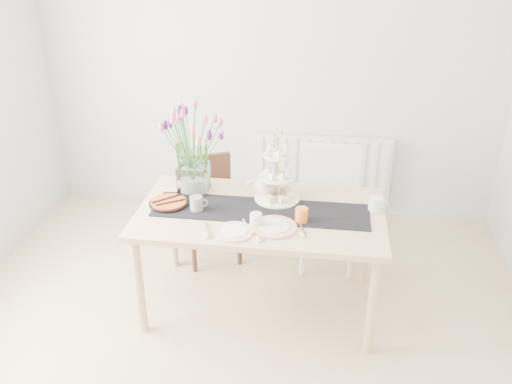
# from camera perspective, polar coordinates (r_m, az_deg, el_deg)

# --- Properties ---
(room_shell) EXTENTS (4.50, 4.50, 4.50)m
(room_shell) POSITION_cam_1_polar(r_m,az_deg,el_deg) (2.60, -4.44, 0.71)
(room_shell) COLOR tan
(room_shell) RESTS_ON ground
(radiator) EXTENTS (1.20, 0.08, 0.60)m
(radiator) POSITION_cam_1_polar(r_m,az_deg,el_deg) (4.90, 7.03, 2.46)
(radiator) COLOR white
(radiator) RESTS_ON room_shell
(dining_table) EXTENTS (1.60, 0.90, 0.75)m
(dining_table) POSITION_cam_1_polar(r_m,az_deg,el_deg) (3.56, 0.50, -3.08)
(dining_table) COLOR tan
(dining_table) RESTS_ON ground
(chair_brown) EXTENTS (0.53, 0.53, 0.81)m
(chair_brown) POSITION_cam_1_polar(r_m,az_deg,el_deg) (4.28, -4.98, -0.84)
(chair_brown) COLOR #381C14
(chair_brown) RESTS_ON ground
(chair_white) EXTENTS (0.48, 0.48, 0.93)m
(chair_white) POSITION_cam_1_polar(r_m,az_deg,el_deg) (4.19, 7.63, -0.53)
(chair_white) COLOR white
(chair_white) RESTS_ON ground
(table_runner) EXTENTS (1.40, 0.35, 0.01)m
(table_runner) POSITION_cam_1_polar(r_m,az_deg,el_deg) (3.52, 0.50, -1.94)
(table_runner) COLOR black
(table_runner) RESTS_ON dining_table
(tulip_vase) EXTENTS (0.72, 0.72, 0.62)m
(tulip_vase) POSITION_cam_1_polar(r_m,az_deg,el_deg) (3.65, -6.81, 5.74)
(tulip_vase) COLOR silver
(tulip_vase) RESTS_ON dining_table
(cake_stand) EXTENTS (0.31, 0.31, 0.45)m
(cake_stand) POSITION_cam_1_polar(r_m,az_deg,el_deg) (3.60, 2.28, 0.99)
(cake_stand) COLOR gold
(cake_stand) RESTS_ON dining_table
(teapot) EXTENTS (0.27, 0.23, 0.16)m
(teapot) POSITION_cam_1_polar(r_m,az_deg,el_deg) (3.67, 0.99, 0.60)
(teapot) COLOR white
(teapot) RESTS_ON dining_table
(cream_jug) EXTENTS (0.09, 0.09, 0.09)m
(cream_jug) POSITION_cam_1_polar(r_m,az_deg,el_deg) (3.59, 12.46, -1.26)
(cream_jug) COLOR silver
(cream_jug) RESTS_ON dining_table
(tart_tin) EXTENTS (0.26, 0.26, 0.03)m
(tart_tin) POSITION_cam_1_polar(r_m,az_deg,el_deg) (3.63, -9.17, -1.17)
(tart_tin) COLOR black
(tart_tin) RESTS_ON dining_table
(mug_grey) EXTENTS (0.11, 0.11, 0.10)m
(mug_grey) POSITION_cam_1_polar(r_m,az_deg,el_deg) (3.52, -6.29, -1.24)
(mug_grey) COLOR gray
(mug_grey) RESTS_ON dining_table
(mug_white) EXTENTS (0.09, 0.09, 0.09)m
(mug_white) POSITION_cam_1_polar(r_m,az_deg,el_deg) (3.32, -0.01, -2.96)
(mug_white) COLOR silver
(mug_white) RESTS_ON dining_table
(mug_orange) EXTENTS (0.11, 0.11, 0.10)m
(mug_orange) POSITION_cam_1_polar(r_m,az_deg,el_deg) (3.38, 4.82, -2.45)
(mug_orange) COLOR orange
(mug_orange) RESTS_ON dining_table
(plate_left) EXTENTS (0.32, 0.32, 0.01)m
(plate_left) POSITION_cam_1_polar(r_m,az_deg,el_deg) (3.28, -2.35, -4.20)
(plate_left) COLOR white
(plate_left) RESTS_ON dining_table
(plate_right) EXTENTS (0.36, 0.36, 0.01)m
(plate_right) POSITION_cam_1_polar(r_m,az_deg,el_deg) (3.32, 1.89, -3.71)
(plate_right) COLOR silver
(plate_right) RESTS_ON dining_table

